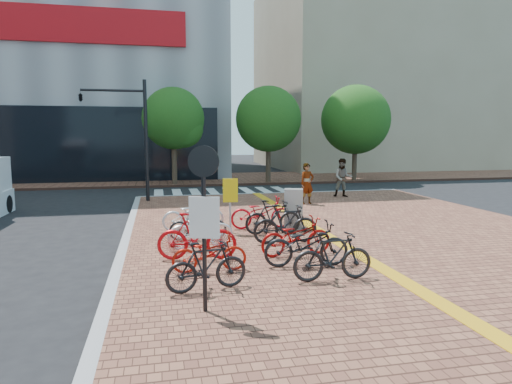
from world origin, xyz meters
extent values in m
plane|color=black|center=(0.00, 0.00, 0.00)|extent=(120.00, 120.00, 0.00)
cube|color=orange|center=(2.00, -5.00, 0.16)|extent=(0.40, 34.00, 0.01)
cube|color=gray|center=(-4.00, -5.00, 0.08)|extent=(0.25, 34.00, 0.15)
cube|color=gray|center=(3.00, 12.00, 0.08)|extent=(14.00, 0.25, 0.15)
cube|color=brown|center=(0.00, 21.00, 0.07)|extent=(70.00, 8.00, 0.15)
cube|color=gray|center=(18.00, 32.00, 9.00)|extent=(20.00, 18.00, 18.00)
cube|color=silver|center=(-3.00, 14.00, 0.01)|extent=(0.50, 4.00, 0.01)
cube|color=silver|center=(-2.00, 14.00, 0.01)|extent=(0.50, 4.00, 0.01)
cube|color=silver|center=(-1.00, 14.00, 0.01)|extent=(0.50, 4.00, 0.01)
cube|color=silver|center=(0.00, 14.00, 0.01)|extent=(0.50, 4.00, 0.01)
cube|color=silver|center=(1.00, 14.00, 0.01)|extent=(0.50, 4.00, 0.01)
cube|color=silver|center=(2.00, 14.00, 0.01)|extent=(0.50, 4.00, 0.01)
cube|color=silver|center=(3.00, 14.00, 0.01)|extent=(0.50, 4.00, 0.01)
cube|color=silver|center=(4.00, 14.00, 0.01)|extent=(0.50, 4.00, 0.01)
cylinder|color=#38281E|center=(-2.00, 17.50, 1.45)|extent=(0.32, 0.32, 2.60)
sphere|color=#194714|center=(-2.00, 17.50, 4.20)|extent=(3.80, 3.80, 3.80)
sphere|color=#194714|center=(-1.40, 17.20, 3.60)|extent=(2.40, 2.40, 2.40)
cylinder|color=#38281E|center=(4.00, 17.50, 1.45)|extent=(0.32, 0.32, 2.60)
sphere|color=#194714|center=(4.00, 17.50, 4.20)|extent=(4.20, 4.20, 4.20)
sphere|color=#194714|center=(4.60, 17.20, 3.60)|extent=(2.40, 2.40, 2.40)
cylinder|color=#38281E|center=(10.00, 17.50, 1.45)|extent=(0.32, 0.32, 2.60)
sphere|color=#194714|center=(10.00, 17.50, 4.20)|extent=(4.60, 4.60, 4.60)
sphere|color=#194714|center=(10.60, 17.20, 3.60)|extent=(2.40, 2.40, 2.40)
imported|color=black|center=(-2.12, -2.48, 0.65)|extent=(1.72, 0.79, 1.00)
imported|color=#A8180C|center=(-1.93, -1.25, 0.59)|extent=(1.68, 0.60, 0.88)
imported|color=#B70D12|center=(-2.11, -0.18, 0.74)|extent=(2.01, 0.83, 1.17)
imported|color=white|center=(-1.93, 0.85, 0.68)|extent=(1.81, 0.64, 1.07)
imported|color=black|center=(-1.90, 2.00, 0.59)|extent=(1.70, 0.62, 0.89)
imported|color=silver|center=(-1.94, 3.28, 0.67)|extent=(2.04, 0.88, 1.04)
imported|color=black|center=(0.55, -2.40, 0.68)|extent=(1.76, 0.52, 1.06)
imported|color=black|center=(0.34, -1.28, 0.68)|extent=(2.05, 0.86, 1.05)
imported|color=#9D0D0B|center=(0.39, -0.32, 0.64)|extent=(1.94, 0.84, 0.99)
imported|color=black|center=(0.49, 1.01, 0.71)|extent=(1.87, 0.54, 1.12)
imported|color=black|center=(0.44, 2.26, 0.69)|extent=(1.80, 0.57, 1.07)
imported|color=red|center=(0.27, 3.14, 0.68)|extent=(2.04, 0.78, 1.06)
imported|color=gray|center=(3.44, 7.94, 1.06)|extent=(0.74, 0.56, 1.81)
imported|color=#505766|center=(5.90, 9.76, 1.10)|extent=(1.09, 0.96, 1.90)
cube|color=#A7A7AC|center=(1.30, 2.94, 0.80)|extent=(0.70, 0.59, 1.31)
cylinder|color=#B7B7BC|center=(-0.83, 2.75, 0.99)|extent=(0.07, 0.07, 1.67)
cube|color=yellow|center=(-0.83, 2.71, 1.50)|extent=(0.47, 0.09, 0.74)
cylinder|color=black|center=(-2.26, -3.52, 1.58)|extent=(0.10, 0.10, 2.87)
cylinder|color=black|center=(-2.26, -3.58, 2.78)|extent=(0.52, 0.21, 0.54)
cube|color=silver|center=(-2.26, -3.58, 1.82)|extent=(0.51, 0.21, 0.72)
cylinder|color=black|center=(-3.50, 10.46, 2.92)|extent=(0.17, 0.17, 5.53)
cylinder|color=black|center=(-4.88, 10.46, 5.18)|extent=(2.77, 0.11, 0.11)
imported|color=black|center=(-6.27, 10.46, 4.90)|extent=(0.24, 1.15, 0.46)
cylinder|color=black|center=(-9.15, 9.14, 0.37)|extent=(0.25, 0.74, 0.73)
camera|label=1|loc=(-3.01, -11.20, 3.23)|focal=32.00mm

